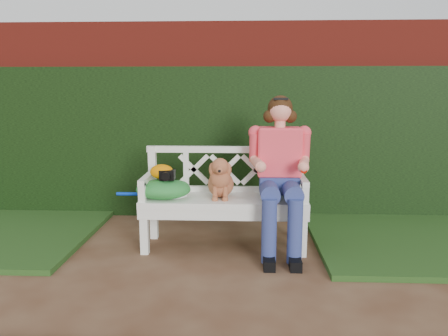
{
  "coord_description": "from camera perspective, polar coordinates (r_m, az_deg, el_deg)",
  "views": [
    {
      "loc": [
        0.41,
        -3.27,
        1.46
      ],
      "look_at": [
        0.24,
        0.62,
        0.75
      ],
      "focal_mm": 35.0,
      "sensor_mm": 36.0,
      "label": 1
    }
  ],
  "objects": [
    {
      "name": "grass_right",
      "position": [
        4.84,
        26.94,
        -8.09
      ],
      "size": [
        2.6,
        2.0,
        0.05
      ],
      "primitive_type": "cube",
      "color": "#244117",
      "rests_on": "ground"
    },
    {
      "name": "ivy_hedge",
      "position": [
        5.0,
        -2.22,
        3.31
      ],
      "size": [
        10.0,
        0.18,
        1.7
      ],
      "primitive_type": "cube",
      "color": "#18360E",
      "rests_on": "ground"
    },
    {
      "name": "seated_woman",
      "position": [
        3.96,
        7.23,
        -0.98
      ],
      "size": [
        0.81,
        0.93,
        1.38
      ],
      "primitive_type": null,
      "rotation": [
        0.0,
        0.0,
        -0.35
      ],
      "color": "#E94743",
      "rests_on": "ground"
    },
    {
      "name": "brick_wall",
      "position": [
        5.2,
        -2.04,
        6.34
      ],
      "size": [
        10.0,
        0.3,
        2.2
      ],
      "primitive_type": "cube",
      "color": "maroon",
      "rests_on": "ground"
    },
    {
      "name": "ground",
      "position": [
        3.6,
        -4.38,
        -13.59
      ],
      "size": [
        60.0,
        60.0,
        0.0
      ],
      "primitive_type": "plane",
      "color": "#492918"
    },
    {
      "name": "dog",
      "position": [
        3.95,
        -0.45,
        -1.18
      ],
      "size": [
        0.29,
        0.37,
        0.38
      ],
      "primitive_type": null,
      "rotation": [
        0.0,
        0.0,
        -0.1
      ],
      "color": "#A67535",
      "rests_on": "garden_bench"
    },
    {
      "name": "green_bag",
      "position": [
        4.0,
        -7.93,
        -2.69
      ],
      "size": [
        0.55,
        0.46,
        0.17
      ],
      "primitive_type": null,
      "rotation": [
        0.0,
        0.0,
        0.17
      ],
      "color": "green",
      "rests_on": "garden_bench"
    },
    {
      "name": "camera_item",
      "position": [
        3.97,
        -7.42,
        -0.88
      ],
      "size": [
        0.14,
        0.1,
        0.09
      ],
      "primitive_type": "cube",
      "rotation": [
        0.0,
        0.0,
        -0.01
      ],
      "color": "black",
      "rests_on": "green_bag"
    },
    {
      "name": "baseball_glove",
      "position": [
        4.0,
        -8.14,
        -0.48
      ],
      "size": [
        0.25,
        0.22,
        0.13
      ],
      "primitive_type": "ellipsoid",
      "rotation": [
        0.0,
        0.0,
        0.36
      ],
      "color": "#D47400",
      "rests_on": "green_bag"
    },
    {
      "name": "tennis_racket",
      "position": [
        4.08,
        -7.8,
        -3.42
      ],
      "size": [
        0.73,
        0.41,
        0.03
      ],
      "primitive_type": null,
      "rotation": [
        0.0,
        0.0,
        -0.18
      ],
      "color": "silver",
      "rests_on": "garden_bench"
    },
    {
      "name": "garden_bench",
      "position": [
        4.08,
        0.0,
        -7.06
      ],
      "size": [
        1.64,
        0.78,
        0.48
      ],
      "primitive_type": null,
      "rotation": [
        0.0,
        0.0,
        0.12
      ],
      "color": "white",
      "rests_on": "ground"
    }
  ]
}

